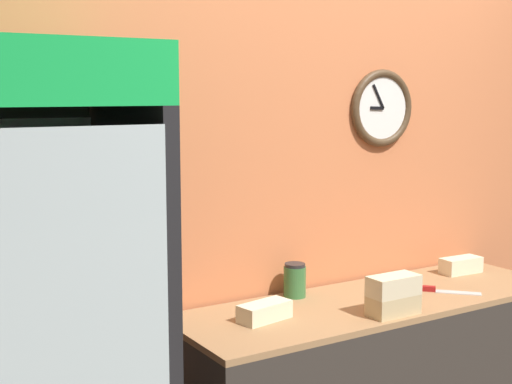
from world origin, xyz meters
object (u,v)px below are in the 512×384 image
at_px(sandwich_stack_bottom, 393,305).
at_px(condiment_jar, 295,280).
at_px(sandwich_stack_middle, 394,285).
at_px(sandwich_flat_left, 461,265).
at_px(sandwich_flat_right, 265,312).
at_px(beverage_cooler, 17,332).
at_px(chefs_knife, 433,290).

distance_m(sandwich_stack_bottom, condiment_jar, 0.45).
xyz_separation_m(sandwich_stack_middle, sandwich_flat_left, (0.72, 0.32, -0.08)).
bearing_deg(sandwich_flat_right, beverage_cooler, -179.25).
bearing_deg(chefs_knife, condiment_jar, 155.56).
bearing_deg(condiment_jar, chefs_knife, -24.44).
bearing_deg(sandwich_flat_left, condiment_jar, 174.22).
bearing_deg(sandwich_flat_right, sandwich_stack_middle, -24.17).
relative_size(beverage_cooler, sandwich_flat_right, 8.65).
xyz_separation_m(beverage_cooler, chefs_knife, (1.75, -0.04, -0.12)).
bearing_deg(sandwich_stack_bottom, sandwich_flat_right, 155.83).
height_order(chefs_knife, condiment_jar, condiment_jar).
height_order(sandwich_flat_right, chefs_knife, sandwich_flat_right).
relative_size(sandwich_stack_middle, chefs_knife, 0.83).
bearing_deg(chefs_knife, beverage_cooler, 178.64).
relative_size(sandwich_flat_left, sandwich_flat_right, 0.94).
bearing_deg(sandwich_stack_middle, sandwich_flat_right, 155.83).
relative_size(sandwich_stack_middle, sandwich_flat_right, 0.92).
xyz_separation_m(beverage_cooler, sandwich_stack_middle, (1.38, -0.19, -0.01)).
bearing_deg(sandwich_flat_left, sandwich_stack_bottom, -156.46).
height_order(sandwich_stack_middle, chefs_knife, sandwich_stack_middle).
bearing_deg(sandwich_flat_right, sandwich_stack_bottom, -24.17).
bearing_deg(condiment_jar, sandwich_stack_bottom, -65.93).
distance_m(sandwich_flat_left, chefs_knife, 0.38).
xyz_separation_m(sandwich_stack_middle, condiment_jar, (-0.18, 0.41, -0.05)).
bearing_deg(condiment_jar, sandwich_flat_right, -144.35).
relative_size(sandwich_stack_bottom, sandwich_stack_middle, 1.00).
bearing_deg(beverage_cooler, sandwich_flat_left, 3.28).
distance_m(sandwich_stack_bottom, chefs_knife, 0.41).
distance_m(beverage_cooler, sandwich_flat_left, 2.11).
xyz_separation_m(chefs_knife, condiment_jar, (-0.56, 0.25, 0.06)).
relative_size(chefs_knife, condiment_jar, 1.73).
height_order(sandwich_stack_middle, sandwich_flat_right, sandwich_stack_middle).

